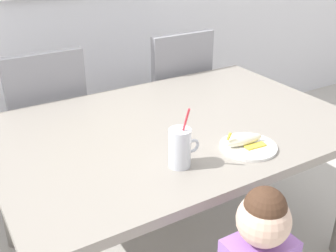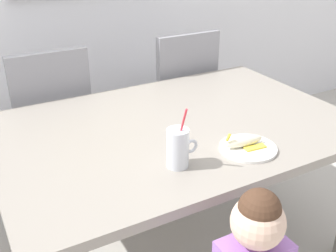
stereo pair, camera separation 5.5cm
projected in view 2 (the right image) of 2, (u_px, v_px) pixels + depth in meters
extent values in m
plane|color=#B7B2A8|center=(175.00, 247.00, 2.17)|extent=(24.00, 24.00, 0.00)
cube|color=gray|center=(176.00, 128.00, 1.85)|extent=(1.60, 1.08, 0.04)
cylinder|color=slate|center=(7.00, 187.00, 2.06)|extent=(0.07, 0.07, 0.69)
cylinder|color=slate|center=(235.00, 127.00, 2.69)|extent=(0.07, 0.07, 0.69)
cube|color=gray|center=(49.00, 127.00, 2.45)|extent=(0.44, 0.44, 0.06)
cube|color=gray|center=(52.00, 96.00, 2.17)|extent=(0.42, 0.05, 0.48)
cylinder|color=black|center=(74.00, 142.00, 2.78)|extent=(0.04, 0.04, 0.42)
cylinder|color=black|center=(17.00, 155.00, 2.62)|extent=(0.04, 0.04, 0.42)
cylinder|color=black|center=(93.00, 167.00, 2.49)|extent=(0.04, 0.04, 0.42)
cylinder|color=black|center=(30.00, 184.00, 2.32)|extent=(0.04, 0.04, 0.42)
cube|color=gray|center=(172.00, 102.00, 2.80)|extent=(0.44, 0.44, 0.06)
cube|color=gray|center=(188.00, 72.00, 2.52)|extent=(0.42, 0.05, 0.48)
cylinder|color=black|center=(181.00, 118.00, 3.13)|extent=(0.04, 0.04, 0.42)
cylinder|color=black|center=(136.00, 128.00, 2.97)|extent=(0.04, 0.04, 0.42)
cylinder|color=black|center=(209.00, 138.00, 2.84)|extent=(0.04, 0.04, 0.42)
cylinder|color=black|center=(161.00, 151.00, 2.67)|extent=(0.04, 0.04, 0.42)
sphere|color=beige|center=(258.00, 222.00, 1.23)|extent=(0.17, 0.17, 0.17)
sphere|color=#472D1E|center=(259.00, 210.00, 1.21)|extent=(0.13, 0.13, 0.13)
cylinder|color=silver|center=(178.00, 148.00, 1.49)|extent=(0.08, 0.08, 0.15)
cylinder|color=beige|center=(178.00, 155.00, 1.50)|extent=(0.07, 0.07, 0.08)
torus|color=silver|center=(191.00, 146.00, 1.52)|extent=(0.06, 0.01, 0.06)
cylinder|color=#E5333F|center=(181.00, 132.00, 1.46)|extent=(0.01, 0.08, 0.21)
cylinder|color=white|center=(248.00, 148.00, 1.63)|extent=(0.23, 0.23, 0.01)
ellipsoid|color=#F4EAC6|center=(244.00, 141.00, 1.63)|extent=(0.17, 0.06, 0.04)
cube|color=yellow|center=(255.00, 147.00, 1.62)|extent=(0.09, 0.04, 0.01)
cube|color=yellow|center=(243.00, 140.00, 1.67)|extent=(0.09, 0.04, 0.01)
cylinder|color=yellow|center=(228.00, 137.00, 1.59)|extent=(0.02, 0.01, 0.03)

